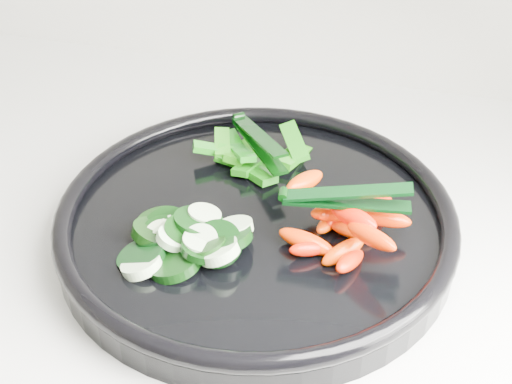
# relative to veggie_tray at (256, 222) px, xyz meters

# --- Properties ---
(veggie_tray) EXTENTS (0.44, 0.44, 0.04)m
(veggie_tray) POSITION_rel_veggie_tray_xyz_m (0.00, 0.00, 0.00)
(veggie_tray) COLOR black
(veggie_tray) RESTS_ON counter
(cucumber_pile) EXTENTS (0.13, 0.11, 0.04)m
(cucumber_pile) POSITION_rel_veggie_tray_xyz_m (-0.05, -0.06, 0.01)
(cucumber_pile) COLOR black
(cucumber_pile) RESTS_ON veggie_tray
(carrot_pile) EXTENTS (0.12, 0.13, 0.05)m
(carrot_pile) POSITION_rel_veggie_tray_xyz_m (0.08, -0.00, 0.02)
(carrot_pile) COLOR red
(carrot_pile) RESTS_ON veggie_tray
(pepper_pile) EXTENTS (0.12, 0.10, 0.04)m
(pepper_pile) POSITION_rel_veggie_tray_xyz_m (-0.03, 0.09, 0.01)
(pepper_pile) COLOR #0D6309
(pepper_pile) RESTS_ON veggie_tray
(tong_carrot) EXTENTS (0.11, 0.03, 0.02)m
(tong_carrot) POSITION_rel_veggie_tray_xyz_m (0.08, -0.01, 0.05)
(tong_carrot) COLOR black
(tong_carrot) RESTS_ON carrot_pile
(tong_pepper) EXTENTS (0.08, 0.10, 0.02)m
(tong_pepper) POSITION_rel_veggie_tray_xyz_m (-0.03, 0.09, 0.03)
(tong_pepper) COLOR black
(tong_pepper) RESTS_ON pepper_pile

